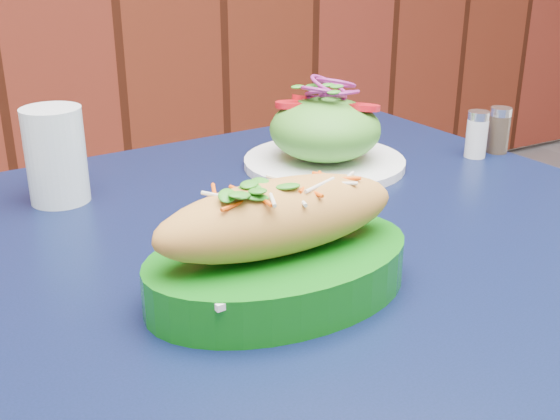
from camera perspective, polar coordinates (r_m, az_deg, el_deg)
cafe_table at (r=0.84m, az=3.67°, el=-6.85°), size 0.84×0.84×0.75m
banh_mi_basket at (r=0.64m, az=-0.10°, el=-3.04°), size 0.26×0.17×0.12m
salad_plate at (r=0.99m, az=3.67°, el=6.13°), size 0.23×0.23×0.13m
water_glass at (r=0.90m, az=-17.76°, el=4.25°), size 0.07×0.07×0.12m
salt_shaker at (r=1.07m, az=15.70°, el=5.94°), size 0.03×0.03×0.07m
pepper_shaker at (r=1.10m, az=17.37°, el=6.21°), size 0.03×0.03×0.07m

